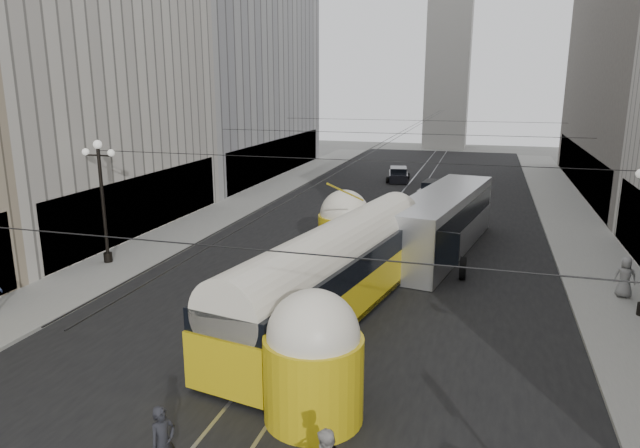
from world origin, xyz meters
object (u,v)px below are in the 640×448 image
Objects in this scene: pedestrian_crossing_a at (163,443)px; streetcar at (334,271)px; city_bus at (442,220)px; pedestrian_sidewalk_right at (625,277)px.

streetcar is at bearing 15.66° from pedestrian_crossing_a.
streetcar is 1.28× the size of city_bus.
streetcar is at bearing 31.81° from pedestrian_sidewalk_right.
city_bus reaches higher than pedestrian_crossing_a.
streetcar is 9.65× the size of pedestrian_sidewalk_right.
streetcar is 12.89m from pedestrian_sidewalk_right.
pedestrian_sidewalk_right is (8.29, -5.31, -0.80)m from city_bus.
pedestrian_crossing_a is at bearing -102.80° from city_bus.
city_bus reaches higher than pedestrian_sidewalk_right.
city_bus is 7.57× the size of pedestrian_sidewalk_right.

